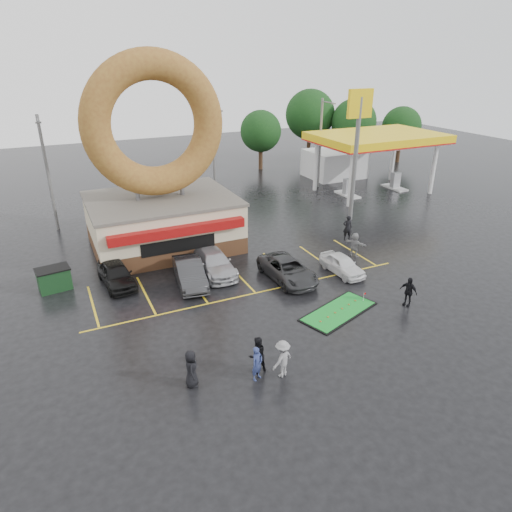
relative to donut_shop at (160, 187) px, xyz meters
name	(u,v)px	position (x,y,z in m)	size (l,w,h in m)	color
ground	(282,321)	(3.00, -12.97, -4.46)	(120.00, 120.00, 0.00)	black
donut_shop	(160,187)	(0.00, 0.00, 0.00)	(10.20, 8.70, 13.50)	#472B19
gas_station	(357,151)	(23.00, 7.97, -0.77)	(12.30, 13.65, 5.90)	silver
shell_sign	(358,131)	(16.00, -0.97, 2.91)	(2.20, 0.36, 10.60)	slate
streetlight_left	(47,171)	(-7.00, 6.95, 0.32)	(0.40, 2.21, 9.00)	slate
streetlight_mid	(214,153)	(7.00, 7.95, 0.32)	(0.40, 2.21, 9.00)	slate
streetlight_right	(321,142)	(19.00, 8.95, 0.32)	(0.40, 2.21, 9.00)	slate
tree_far_a	(354,122)	(29.00, 17.03, 0.72)	(5.60, 5.60, 8.00)	#332114
tree_far_b	(401,126)	(35.00, 15.03, 0.07)	(4.90, 4.90, 7.00)	#332114
tree_far_c	(310,115)	(25.00, 21.03, 1.37)	(6.30, 6.30, 9.00)	#332114
tree_far_d	(261,131)	(17.00, 19.03, 0.07)	(4.90, 4.90, 7.00)	#332114
car_black	(116,274)	(-4.29, -4.97, -3.75)	(1.70, 4.22, 1.44)	black
car_dgrey	(190,273)	(-0.17, -6.76, -3.72)	(1.59, 4.55, 1.50)	#28282A
car_silver	(214,262)	(1.75, -5.86, -3.76)	(1.98, 4.86, 1.41)	#A4A5A9
car_grey	(288,270)	(5.58, -8.79, -3.79)	(2.24, 4.85, 1.35)	#2F2F31
car_white	(342,264)	(9.22, -9.47, -3.85)	(1.45, 3.60, 1.23)	white
person_blue	(257,363)	(-0.24, -16.68, -3.65)	(0.59, 0.39, 1.62)	navy
person_blackjkt	(257,355)	(-0.03, -16.22, -3.58)	(0.86, 0.67, 1.77)	black
person_hoodie	(282,359)	(0.85, -16.95, -3.57)	(1.15, 0.66, 1.79)	gray
person_bystander	(191,369)	(-2.96, -15.88, -3.60)	(0.85, 0.55, 1.74)	black
person_cameraman	(408,292)	(10.17, -14.48, -3.60)	(1.02, 0.42, 1.74)	black
person_walker_near	(355,245)	(11.54, -7.61, -3.59)	(1.62, 0.52, 1.75)	gray
person_walker_far	(347,228)	(12.95, -4.77, -3.50)	(0.70, 0.46, 1.93)	black
dumpster	(54,279)	(-7.78, -3.97, -3.81)	(1.80, 1.20, 1.30)	#163A1B
putting_green	(339,311)	(6.24, -13.49, -4.43)	(5.07, 3.44, 0.58)	black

